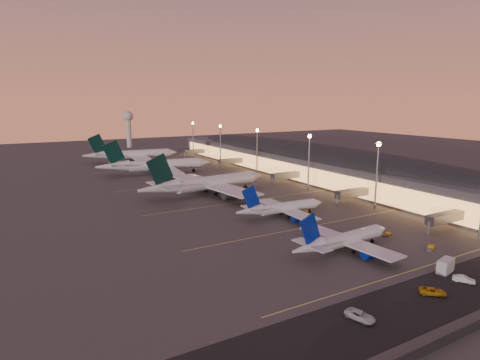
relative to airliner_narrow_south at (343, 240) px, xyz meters
name	(u,v)px	position (x,y,z in m)	size (l,w,h in m)	color
ground	(300,223)	(7.00, 27.27, -3.35)	(700.00, 700.00, 0.00)	#3B3936
airliner_narrow_south	(343,240)	(0.00, 0.00, 0.00)	(36.28, 32.48, 12.96)	silver
airliner_narrow_north	(281,208)	(5.24, 36.06, -0.04)	(35.80, 31.97, 12.80)	silver
airliner_wide_near	(206,183)	(-3.25, 80.81, 1.84)	(63.03, 57.86, 20.17)	silver
airliner_wide_mid	(156,165)	(-6.46, 141.23, 1.94)	(64.21, 58.94, 20.54)	silver
airliner_wide_far	(132,155)	(-5.44, 195.24, 1.83)	(62.92, 57.52, 20.12)	silver
terminal_building	(307,159)	(68.83, 99.74, 5.43)	(56.35, 255.00, 17.46)	#4A4A4F
light_masts	(278,147)	(43.00, 92.27, 14.21)	(2.20, 217.20, 25.90)	gray
radar_tower	(128,123)	(17.00, 287.27, 18.52)	(9.00, 9.00, 32.50)	silver
service_lane	(458,287)	(7.00, -28.73, -3.34)	(260.00, 16.00, 0.01)	black
lane_markings	(242,198)	(7.00, 67.27, -3.34)	(90.00, 180.36, 0.00)	#D8C659
baggage_tug_a	(431,248)	(22.48, -11.06, -2.84)	(4.04, 2.81, 1.12)	#CA8E10
baggage_tug_b	(387,235)	(21.22, 2.88, -2.90)	(3.47, 1.91, 0.98)	#CA8E10
baggage_tug_c	(305,213)	(15.11, 35.08, -2.87)	(3.73, 2.22, 1.04)	#CA8E10
catering_truck_a	(446,266)	(12.12, -22.29, -1.79)	(6.30, 3.59, 3.34)	silver
service_van_a	(360,316)	(-22.10, -27.53, -2.54)	(2.68, 5.82, 1.62)	silver
service_van_b	(433,291)	(-1.12, -28.07, -2.59)	(2.52, 5.47, 1.52)	#CA8E10
service_van_c	(464,279)	(10.39, -27.87, -2.58)	(1.62, 4.65, 1.53)	silver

